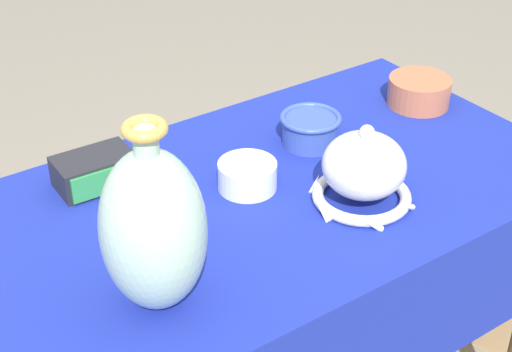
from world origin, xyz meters
TOP-DOWN VIEW (x-y plane):
  - display_table at (0.00, -0.02)m, footprint 1.26×0.67m
  - vase_tall_bulbous at (-0.30, -0.16)m, footprint 0.16×0.16m
  - vase_dome_bell at (0.15, -0.13)m, footprint 0.20×0.19m
  - mosaic_tile_box at (-0.23, 0.20)m, footprint 0.15×0.10m
  - pot_squat_terracotta at (0.52, 0.09)m, footprint 0.14×0.14m
  - pot_squat_porcelain at (0.00, 0.03)m, footprint 0.11×0.11m
  - cup_wide_cobalt at (0.20, 0.09)m, footprint 0.13×0.13m
  - wooden_crate at (0.89, 0.03)m, footprint 0.45×0.42m

SIDE VIEW (x-z plane):
  - wooden_crate at x=0.89m, z-range 0.01..0.24m
  - display_table at x=0.00m, z-range 0.30..1.07m
  - pot_squat_porcelain at x=0.00m, z-range 0.77..0.82m
  - mosaic_tile_box at x=-0.23m, z-range 0.77..0.83m
  - pot_squat_terracotta at x=0.52m, z-range 0.77..0.83m
  - cup_wide_cobalt at x=0.20m, z-range 0.77..0.84m
  - vase_dome_bell at x=0.15m, z-range 0.75..0.91m
  - vase_tall_bulbous at x=-0.30m, z-range 0.75..1.07m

